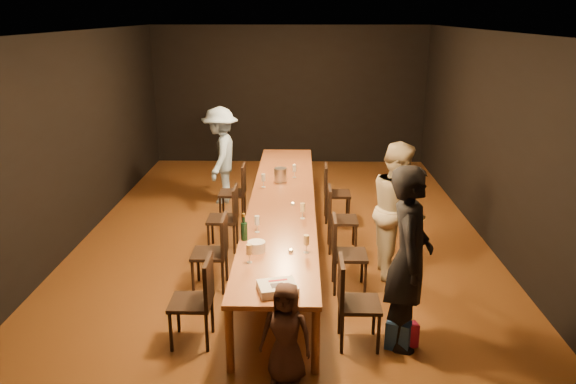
{
  "coord_description": "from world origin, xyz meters",
  "views": [
    {
      "loc": [
        0.24,
        -7.43,
        3.24
      ],
      "look_at": [
        0.09,
        -0.43,
        1.0
      ],
      "focal_mm": 35.0,
      "sensor_mm": 36.0,
      "label": 1
    }
  ],
  "objects_px": {
    "chair_right_2": "(342,219)",
    "chair_left_3": "(232,192)",
    "woman_birthday": "(409,258)",
    "plate_stack": "(256,246)",
    "chair_right_3": "(337,193)",
    "chair_right_1": "(349,254)",
    "birthday_cake": "(278,288)",
    "chair_left_1": "(209,253)",
    "champagne_bottle": "(244,227)",
    "man_blue": "(221,155)",
    "chair_left_2": "(222,218)",
    "chair_right_0": "(359,303)",
    "woman_tan": "(398,209)",
    "ice_bucket": "(280,175)",
    "table": "(282,203)",
    "chair_left_0": "(191,301)",
    "child": "(286,333)"
  },
  "relations": [
    {
      "from": "chair_right_0",
      "to": "child",
      "type": "xyz_separation_m",
      "value": [
        -0.72,
        -0.61,
        0.02
      ]
    },
    {
      "from": "chair_right_1",
      "to": "birthday_cake",
      "type": "bearing_deg",
      "value": -28.02
    },
    {
      "from": "woman_birthday",
      "to": "table",
      "type": "bearing_deg",
      "value": 40.32
    },
    {
      "from": "woman_birthday",
      "to": "ice_bucket",
      "type": "bearing_deg",
      "value": 34.12
    },
    {
      "from": "birthday_cake",
      "to": "ice_bucket",
      "type": "relative_size",
      "value": 1.93
    },
    {
      "from": "chair_left_1",
      "to": "champagne_bottle",
      "type": "xyz_separation_m",
      "value": [
        0.46,
        -0.27,
        0.45
      ]
    },
    {
      "from": "chair_left_1",
      "to": "champagne_bottle",
      "type": "height_order",
      "value": "champagne_bottle"
    },
    {
      "from": "woman_tan",
      "to": "plate_stack",
      "type": "xyz_separation_m",
      "value": [
        -1.72,
        -1.09,
        -0.06
      ]
    },
    {
      "from": "ice_bucket",
      "to": "birthday_cake",
      "type": "bearing_deg",
      "value": -88.44
    },
    {
      "from": "champagne_bottle",
      "to": "plate_stack",
      "type": "bearing_deg",
      "value": -62.42
    },
    {
      "from": "chair_right_1",
      "to": "plate_stack",
      "type": "height_order",
      "value": "chair_right_1"
    },
    {
      "from": "chair_right_0",
      "to": "table",
      "type": "bearing_deg",
      "value": -160.5
    },
    {
      "from": "chair_right_2",
      "to": "woman_birthday",
      "type": "bearing_deg",
      "value": 11.31
    },
    {
      "from": "chair_right_0",
      "to": "chair_right_3",
      "type": "bearing_deg",
      "value": 180.0
    },
    {
      "from": "chair_right_2",
      "to": "chair_left_3",
      "type": "height_order",
      "value": "same"
    },
    {
      "from": "chair_left_0",
      "to": "chair_right_3",
      "type": "bearing_deg",
      "value": -25.28
    },
    {
      "from": "woman_tan",
      "to": "man_blue",
      "type": "bearing_deg",
      "value": 42.27
    },
    {
      "from": "chair_left_3",
      "to": "chair_left_2",
      "type": "bearing_deg",
      "value": -180.0
    },
    {
      "from": "woman_tan",
      "to": "plate_stack",
      "type": "height_order",
      "value": "woman_tan"
    },
    {
      "from": "chair_left_3",
      "to": "chair_right_0",
      "type": "bearing_deg",
      "value": -154.72
    },
    {
      "from": "child",
      "to": "ice_bucket",
      "type": "distance_m",
      "value": 3.91
    },
    {
      "from": "chair_right_1",
      "to": "chair_left_3",
      "type": "bearing_deg",
      "value": -144.69
    },
    {
      "from": "woman_birthday",
      "to": "chair_left_0",
      "type": "bearing_deg",
      "value": 102.1
    },
    {
      "from": "chair_right_2",
      "to": "man_blue",
      "type": "xyz_separation_m",
      "value": [
        -2.0,
        2.12,
        0.39
      ]
    },
    {
      "from": "chair_left_1",
      "to": "chair_left_3",
      "type": "bearing_deg",
      "value": 0.0
    },
    {
      "from": "chair_right_1",
      "to": "man_blue",
      "type": "relative_size",
      "value": 0.55
    },
    {
      "from": "chair_left_3",
      "to": "ice_bucket",
      "type": "xyz_separation_m",
      "value": [
        0.79,
        -0.32,
        0.39
      ]
    },
    {
      "from": "woman_tan",
      "to": "chair_left_1",
      "type": "bearing_deg",
      "value": 101.36
    },
    {
      "from": "chair_left_2",
      "to": "ice_bucket",
      "type": "bearing_deg",
      "value": -42.08
    },
    {
      "from": "chair_right_3",
      "to": "woman_tan",
      "type": "height_order",
      "value": "woman_tan"
    },
    {
      "from": "chair_right_3",
      "to": "child",
      "type": "distance_m",
      "value": 4.28
    },
    {
      "from": "table",
      "to": "chair_right_2",
      "type": "height_order",
      "value": "chair_right_2"
    },
    {
      "from": "chair_left_1",
      "to": "birthday_cake",
      "type": "distance_m",
      "value": 1.79
    },
    {
      "from": "chair_left_3",
      "to": "champagne_bottle",
      "type": "bearing_deg",
      "value": -170.23
    },
    {
      "from": "chair_left_1",
      "to": "ice_bucket",
      "type": "relative_size",
      "value": 4.34
    },
    {
      "from": "chair_left_2",
      "to": "woman_birthday",
      "type": "xyz_separation_m",
      "value": [
        2.17,
        -2.36,
        0.48
      ]
    },
    {
      "from": "chair_left_1",
      "to": "woman_tan",
      "type": "distance_m",
      "value": 2.43
    },
    {
      "from": "chair_left_0",
      "to": "birthday_cake",
      "type": "relative_size",
      "value": 2.25
    },
    {
      "from": "woman_birthday",
      "to": "plate_stack",
      "type": "height_order",
      "value": "woman_birthday"
    },
    {
      "from": "birthday_cake",
      "to": "chair_left_3",
      "type": "bearing_deg",
      "value": 88.06
    },
    {
      "from": "chair_left_2",
      "to": "plate_stack",
      "type": "bearing_deg",
      "value": -160.74
    },
    {
      "from": "chair_left_3",
      "to": "chair_right_1",
      "type": "bearing_deg",
      "value": -144.69
    },
    {
      "from": "child",
      "to": "woman_birthday",
      "type": "bearing_deg",
      "value": 41.02
    },
    {
      "from": "table",
      "to": "ice_bucket",
      "type": "xyz_separation_m",
      "value": [
        -0.06,
        0.88,
        0.16
      ]
    },
    {
      "from": "chair_right_2",
      "to": "man_blue",
      "type": "height_order",
      "value": "man_blue"
    },
    {
      "from": "table",
      "to": "chair_right_1",
      "type": "distance_m",
      "value": 1.49
    },
    {
      "from": "chair_right_3",
      "to": "woman_birthday",
      "type": "bearing_deg",
      "value": 7.56
    },
    {
      "from": "table",
      "to": "woman_tan",
      "type": "xyz_separation_m",
      "value": [
        1.49,
        -0.69,
        0.17
      ]
    },
    {
      "from": "chair_left_2",
      "to": "birthday_cake",
      "type": "relative_size",
      "value": 2.25
    },
    {
      "from": "chair_left_1",
      "to": "chair_left_2",
      "type": "xyz_separation_m",
      "value": [
        0.0,
        1.2,
        0.0
      ]
    }
  ]
}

